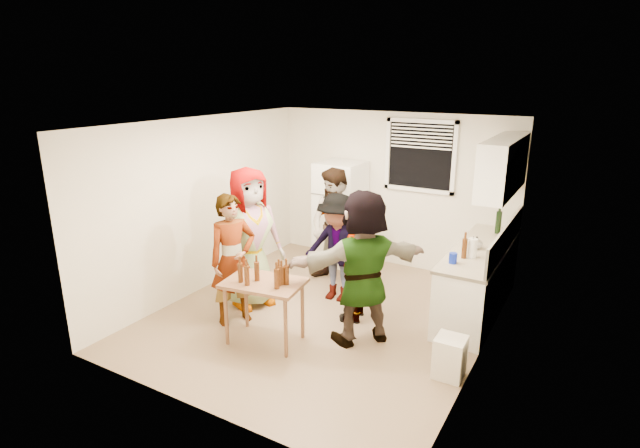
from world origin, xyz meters
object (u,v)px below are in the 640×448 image
Objects in this scene: guest_stripe at (236,320)px; guest_back_right at (336,298)px; kettle at (476,249)px; wine_bottle at (497,233)px; guest_back_left at (335,282)px; guest_black at (355,318)px; guest_orange at (361,339)px; trash_bin at (450,355)px; serving_table at (266,341)px; red_cup at (279,283)px; guest_grey at (253,303)px; beer_bottle_table at (282,284)px; beer_bottle_counter at (464,258)px; refrigerator at (340,213)px; blue_cup at (453,263)px.

guest_stripe is 1.47m from guest_back_right.
wine_bottle is at bearing 89.50° from kettle.
guest_black is at bearing -42.62° from guest_back_left.
guest_black is 0.84× the size of guest_orange.
guest_orange is (-1.13, 0.23, -0.25)m from trash_bin.
serving_table is 0.49× the size of guest_orange.
trash_bin is 2.72m from guest_back_left.
kettle is 1.88× the size of red_cup.
guest_back_right is (0.94, 0.71, 0.00)m from guest_grey.
beer_bottle_table is at bearing -100.08° from guest_grey.
guest_back_left is (-0.34, 1.91, -0.76)m from beer_bottle_table.
guest_back_left is at bearing 117.98° from guest_back_right.
guest_black is at bearing -138.04° from kettle.
kettle is 0.14× the size of guest_back_right.
guest_black is at bearing -39.72° from guest_back_right.
wine_bottle is 0.17× the size of guest_orange.
kettle is 0.88× the size of beer_bottle_counter.
trash_bin is 0.23× the size of guest_grey.
beer_bottle_counter is 1.58m from guest_black.
beer_bottle_counter reaches higher than kettle.
beer_bottle_table reaches higher than guest_black.
refrigerator is 1.02× the size of guest_stripe.
serving_table is at bearing -161.13° from red_cup.
guest_orange is at bearing -45.27° from guest_back_left.
guest_stripe is at bearing -140.71° from guest_grey.
wine_bottle is 0.20× the size of guest_black.
guest_back_left is at bearing -173.06° from kettle.
refrigerator is 2.71m from blue_cup.
beer_bottle_table is 1.44m from guest_grey.
beer_bottle_counter is 1.93m from guest_back_right.
beer_bottle_counter reaches higher than guest_grey.
serving_table is 0.59× the size of guest_back_right.
trash_bin is (0.22, -1.18, -0.65)m from beer_bottle_counter.
wine_bottle reaches higher than beer_bottle_counter.
trash_bin is at bearing 51.53° from guest_black.
guest_black is (0.78, -0.88, 0.00)m from guest_back_left.
beer_bottle_table reaches higher than serving_table.
trash_bin is at bearing -77.56° from kettle.
red_cup reaches higher than guest_back_left.
guest_back_right is (-1.75, -0.52, -0.90)m from kettle.
guest_back_left is at bearing 93.16° from serving_table.
kettle is 2.23m from guest_back_left.
refrigerator reaches higher than beer_bottle_counter.
guest_stripe is at bearing 167.60° from beer_bottle_table.
guest_grey is (-2.86, 0.37, -0.25)m from trash_bin.
guest_stripe is at bearing -69.77° from guest_black.
serving_table reaches higher than guest_back_left.
blue_cup reaches higher than guest_orange.
beer_bottle_counter is 0.16× the size of guest_back_right.
refrigerator reaches higher than guest_grey.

